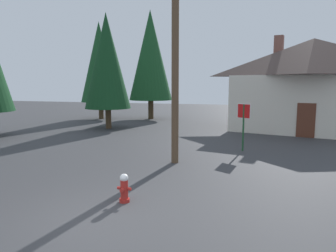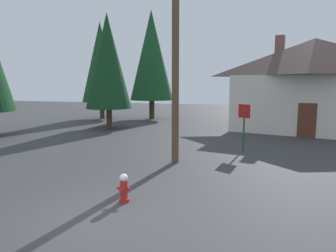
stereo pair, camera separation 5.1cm
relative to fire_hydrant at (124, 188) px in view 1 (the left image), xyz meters
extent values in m
cube|color=#38383A|center=(-0.30, -1.26, -0.43)|extent=(80.00, 80.00, 0.10)
cylinder|color=#AD231E|center=(0.00, 0.00, -0.33)|extent=(0.28, 0.28, 0.09)
cylinder|color=#AD231E|center=(0.00, 0.00, -0.03)|extent=(0.20, 0.20, 0.51)
sphere|color=white|center=(0.00, 0.00, 0.28)|extent=(0.22, 0.22, 0.22)
cylinder|color=#AD231E|center=(-0.15, 0.00, -0.01)|extent=(0.09, 0.08, 0.08)
cylinder|color=#AD231E|center=(0.15, 0.00, -0.01)|extent=(0.09, 0.08, 0.08)
cylinder|color=#AD231E|center=(0.00, -0.14, -0.01)|extent=(0.10, 0.09, 0.10)
cylinder|color=brown|center=(0.29, 4.34, 3.51)|extent=(0.28, 0.28, 7.77)
cylinder|color=#1E4C28|center=(2.82, 7.25, 0.71)|extent=(0.08, 0.08, 2.18)
cube|color=white|center=(2.82, 7.25, 1.49)|extent=(0.58, 0.35, 0.66)
cube|color=red|center=(2.82, 7.25, 1.49)|extent=(0.56, 0.34, 0.63)
cube|color=silver|center=(6.86, 14.80, 1.44)|extent=(10.37, 7.82, 3.63)
pyramid|color=#473833|center=(6.86, 14.80, 4.44)|extent=(11.20, 8.44, 2.36)
cube|color=brown|center=(4.83, 16.35, 5.03)|extent=(0.72, 0.72, 2.13)
cube|color=#592D1E|center=(6.20, 11.90, 0.62)|extent=(0.99, 0.28, 2.00)
cylinder|color=#4C3823|center=(-9.80, 17.45, 0.38)|extent=(0.42, 0.42, 1.51)
cone|color=#194723|center=(-9.80, 17.45, 4.58)|extent=(3.36, 3.36, 6.90)
cylinder|color=#4C3823|center=(-6.50, 12.21, 0.33)|extent=(0.39, 0.39, 1.41)
cone|color=#143D1E|center=(-6.50, 12.21, 4.26)|extent=(3.14, 3.14, 6.44)
cylinder|color=#4C3823|center=(-5.49, 18.52, 0.47)|extent=(0.47, 0.47, 1.69)
cone|color=#194723|center=(-5.49, 18.52, 5.15)|extent=(3.75, 3.75, 7.68)
camera|label=1|loc=(3.19, -7.21, 2.75)|focal=32.81mm
camera|label=2|loc=(3.24, -7.19, 2.75)|focal=32.81mm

